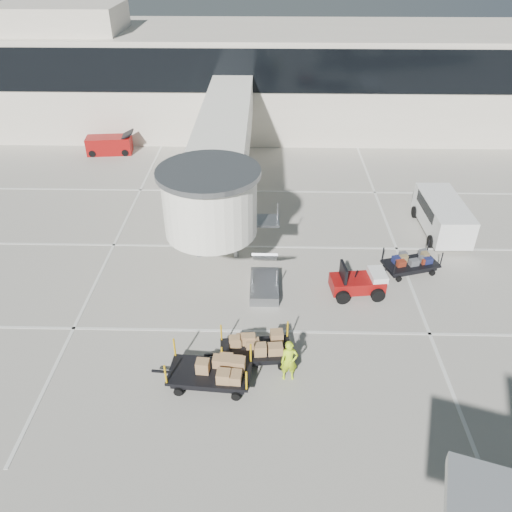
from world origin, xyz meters
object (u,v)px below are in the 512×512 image
object	(u,v)px
box_cart_far	(209,371)
minivan	(442,213)
baggage_tug	(359,283)
suitcase_cart	(411,264)
box_cart_near	(257,349)
belt_loader	(110,145)
ground_worker	(289,361)

from	to	relation	value
box_cart_far	minivan	size ratio (longest dim) A/B	0.77
baggage_tug	box_cart_far	world-z (taller)	baggage_tug
suitcase_cart	minivan	xyz separation A→B (m)	(2.71, 4.31, 0.68)
box_cart_near	belt_loader	bearing A→B (deg)	112.93
box_cart_far	ground_worker	bearing A→B (deg)	9.96
box_cart_near	belt_loader	distance (m)	25.24
box_cart_near	minivan	distance (m)	15.10
baggage_tug	box_cart_near	world-z (taller)	baggage_tug
baggage_tug	ground_worker	world-z (taller)	ground_worker
box_cart_near	suitcase_cart	bearing A→B (deg)	33.75
suitcase_cart	box_cart_near	xyz separation A→B (m)	(-7.85, -6.46, 0.08)
box_cart_far	ground_worker	size ratio (longest dim) A/B	2.13
baggage_tug	box_cart_far	bearing A→B (deg)	-145.51
suitcase_cart	box_cart_far	bearing A→B (deg)	-158.38
suitcase_cart	belt_loader	distance (m)	25.38
suitcase_cart	belt_loader	world-z (taller)	belt_loader
suitcase_cart	ground_worker	size ratio (longest dim) A/B	1.85
baggage_tug	suitcase_cart	world-z (taller)	baggage_tug
baggage_tug	minivan	world-z (taller)	minivan
ground_worker	baggage_tug	bearing A→B (deg)	52.07
baggage_tug	ground_worker	distance (m)	6.67
baggage_tug	box_cart_far	size ratio (longest dim) A/B	0.69
baggage_tug	belt_loader	world-z (taller)	belt_loader
box_cart_far	minivan	distance (m)	17.34
baggage_tug	minivan	size ratio (longest dim) A/B	0.53
baggage_tug	ground_worker	bearing A→B (deg)	-129.44
baggage_tug	belt_loader	bearing A→B (deg)	127.07
ground_worker	box_cart_near	bearing A→B (deg)	135.53
ground_worker	minivan	world-z (taller)	minivan
suitcase_cart	belt_loader	size ratio (longest dim) A/B	0.92
baggage_tug	suitcase_cart	size ratio (longest dim) A/B	0.79
box_cart_far	belt_loader	size ratio (longest dim) A/B	1.06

